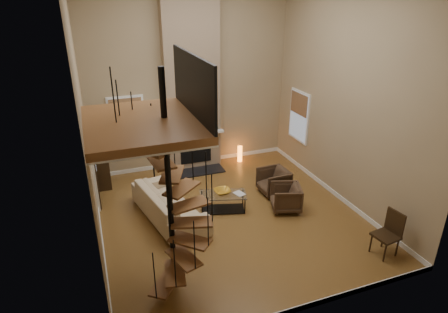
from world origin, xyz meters
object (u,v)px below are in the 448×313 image
object	(u,v)px
armchair_far	(288,197)
accent_lamp	(240,154)
side_chair	(389,231)
floor_lamp	(151,139)
coffee_table	(223,200)
armchair_near	(276,181)
sofa	(168,204)
hutch	(99,153)

from	to	relation	value
armchair_far	accent_lamp	xyz separation A→B (m)	(0.01, 3.15, -0.10)
side_chair	floor_lamp	bearing A→B (deg)	130.47
coffee_table	side_chair	size ratio (longest dim) A/B	1.29
armchair_near	floor_lamp	distance (m)	3.52
sofa	accent_lamp	distance (m)	3.80
sofa	coffee_table	distance (m)	1.35
hutch	sofa	size ratio (longest dim) A/B	0.82
armchair_near	side_chair	distance (m)	3.26
armchair_far	hutch	bearing A→B (deg)	-107.02
hutch	floor_lamp	xyz separation A→B (m)	(1.37, -0.61, 0.46)
armchair_near	coffee_table	distance (m)	1.68
sofa	side_chair	xyz separation A→B (m)	(3.95, -2.87, 0.13)
accent_lamp	side_chair	world-z (taller)	side_chair
sofa	armchair_far	xyz separation A→B (m)	(2.86, -0.66, -0.04)
hutch	accent_lamp	distance (m)	4.30
armchair_far	floor_lamp	bearing A→B (deg)	-111.60
hutch	coffee_table	world-z (taller)	hutch
armchair_near	floor_lamp	size ratio (longest dim) A/B	0.43
sofa	side_chair	size ratio (longest dim) A/B	2.56
sofa	hutch	bearing A→B (deg)	18.01
floor_lamp	accent_lamp	distance (m)	3.18
floor_lamp	side_chair	xyz separation A→B (m)	(3.96, -4.64, -0.89)
hutch	floor_lamp	bearing A→B (deg)	-24.18
hutch	accent_lamp	size ratio (longest dim) A/B	3.87
hutch	sofa	world-z (taller)	hutch
coffee_table	floor_lamp	size ratio (longest dim) A/B	0.72
armchair_near	side_chair	xyz separation A→B (m)	(0.97, -3.11, 0.17)
sofa	armchair_near	world-z (taller)	sofa
hutch	side_chair	bearing A→B (deg)	-44.61
floor_lamp	accent_lamp	size ratio (longest dim) A/B	3.30
sofa	coffee_table	xyz separation A→B (m)	(1.34, -0.11, -0.11)
armchair_near	accent_lamp	bearing A→B (deg)	-178.82
floor_lamp	accent_lamp	bearing A→B (deg)	14.04
coffee_table	accent_lamp	distance (m)	3.01
sofa	armchair_far	size ratio (longest dim) A/B	3.51
armchair_near	armchair_far	size ratio (longest dim) A/B	1.05
sofa	side_chair	bearing A→B (deg)	-137.82
accent_lamp	hutch	bearing A→B (deg)	-178.58
coffee_table	side_chair	world-z (taller)	side_chair
armchair_near	accent_lamp	xyz separation A→B (m)	(-0.11, 2.24, -0.10)
hutch	floor_lamp	distance (m)	1.57
sofa	floor_lamp	xyz separation A→B (m)	(-0.00, 1.77, 1.02)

